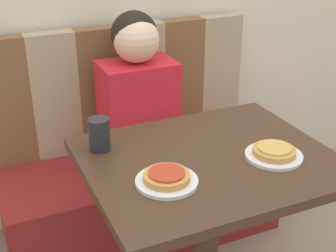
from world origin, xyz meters
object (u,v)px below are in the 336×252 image
object	(u,v)px
person	(138,91)
pizza_left	(167,176)
pizza_right	(274,151)
plate_right	(274,156)
plate_left	(167,181)
drinking_cup	(99,134)

from	to	relation	value
person	pizza_left	distance (m)	0.79
pizza_right	plate_right	bearing A→B (deg)	0.00
plate_right	pizza_left	bearing A→B (deg)	180.00
person	plate_left	bearing A→B (deg)	-104.44
person	pizza_right	size ratio (longest dim) A/B	4.99
plate_right	pizza_right	distance (m)	0.02
pizza_left	drinking_cup	xyz separation A→B (m)	(-0.12, 0.29, 0.03)
plate_right	pizza_left	size ratio (longest dim) A/B	1.35
pizza_right	person	bearing A→B (deg)	104.44
person	pizza_left	bearing A→B (deg)	-104.44
plate_left	pizza_right	bearing A→B (deg)	0.00
person	plate_left	xyz separation A→B (m)	(-0.20, -0.76, 0.00)
pizza_right	drinking_cup	size ratio (longest dim) A/B	1.24
plate_right	pizza_left	xyz separation A→B (m)	(-0.39, 0.00, 0.02)
plate_left	pizza_left	xyz separation A→B (m)	(0.00, 0.00, 0.02)
pizza_left	drinking_cup	bearing A→B (deg)	112.34
person	drinking_cup	size ratio (longest dim) A/B	6.19
plate_left	pizza_left	world-z (taller)	pizza_left
plate_right	person	bearing A→B (deg)	104.44
person	plate_right	bearing A→B (deg)	-75.56
pizza_right	drinking_cup	xyz separation A→B (m)	(-0.51, 0.29, 0.03)
plate_left	plate_right	size ratio (longest dim) A/B	1.00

